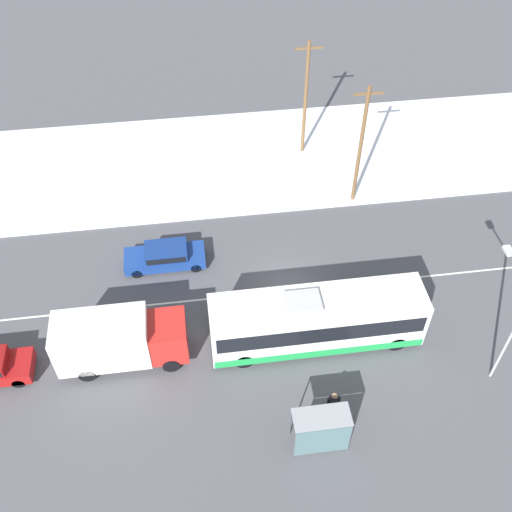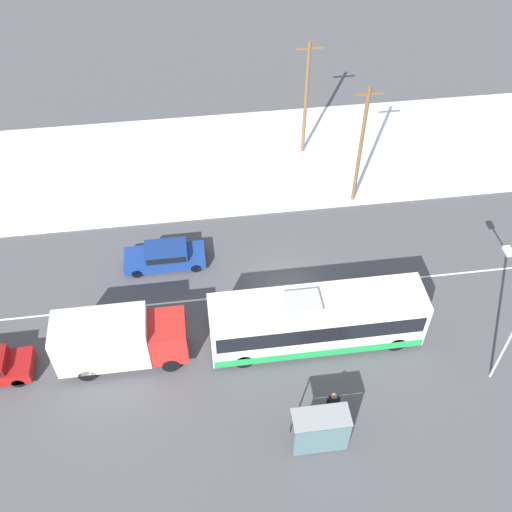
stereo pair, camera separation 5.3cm
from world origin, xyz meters
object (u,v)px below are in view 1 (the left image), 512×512
at_px(sedan_car, 165,256).
at_px(pedestrian_at_stop, 333,402).
at_px(utility_pole_roadside, 361,145).
at_px(utility_pole_snowlot, 306,98).
at_px(bus_shelter, 322,430).
at_px(streetlamp, 512,313).
at_px(city_bus, 317,320).
at_px(box_truck, 118,339).

bearing_deg(sedan_car, pedestrian_at_stop, 124.71).
distance_m(utility_pole_roadside, utility_pole_snowlot, 6.17).
bearing_deg(bus_shelter, pedestrian_at_stop, 59.76).
bearing_deg(streetlamp, utility_pole_roadside, 105.22).
height_order(bus_shelter, utility_pole_roadside, utility_pole_roadside).
xyz_separation_m(bus_shelter, streetlamp, (9.51, 3.27, 2.73)).
xyz_separation_m(pedestrian_at_stop, bus_shelter, (-0.94, -1.62, 0.54)).
distance_m(city_bus, sedan_car, 10.22).
distance_m(box_truck, streetlamp, 19.10).
height_order(sedan_car, utility_pole_snowlot, utility_pole_snowlot).
relative_size(box_truck, bus_shelter, 2.51).
bearing_deg(pedestrian_at_stop, sedan_car, 124.71).
xyz_separation_m(streetlamp, utility_pole_snowlot, (-6.06, 19.34, 0.08)).
distance_m(sedan_car, pedestrian_at_stop, 13.46).
bearing_deg(city_bus, sedan_car, 139.41).
relative_size(city_bus, utility_pole_roadside, 1.29).
xyz_separation_m(sedan_car, utility_pole_snowlot, (10.16, 9.93, 3.71)).
bearing_deg(box_truck, utility_pole_roadside, 35.58).
height_order(city_bus, utility_pole_roadside, utility_pole_roadside).
xyz_separation_m(box_truck, utility_pole_roadside, (14.97, 10.71, 2.73)).
relative_size(utility_pole_roadside, utility_pole_snowlot, 1.00).
relative_size(sedan_car, utility_pole_roadside, 0.56).
distance_m(box_truck, pedestrian_at_stop, 11.12).
xyz_separation_m(city_bus, streetlamp, (8.50, -2.79, 2.70)).
bearing_deg(bus_shelter, utility_pole_roadside, 71.07).
xyz_separation_m(box_truck, sedan_car, (2.46, 6.48, -0.97)).
xyz_separation_m(city_bus, box_truck, (-10.18, 0.14, 0.03)).
distance_m(box_truck, sedan_car, 7.00).
xyz_separation_m(box_truck, pedestrian_at_stop, (10.12, -4.58, -0.61)).
distance_m(pedestrian_at_stop, streetlamp, 9.32).
bearing_deg(box_truck, streetlamp, -8.89).
bearing_deg(city_bus, utility_pole_roadside, 66.17).
bearing_deg(box_truck, city_bus, -0.77).
bearing_deg(sedan_car, bus_shelter, 117.93).
relative_size(pedestrian_at_stop, streetlamp, 0.27).
xyz_separation_m(city_bus, pedestrian_at_stop, (-0.06, -4.44, -0.58)).
bearing_deg(pedestrian_at_stop, streetlamp, 10.92).
bearing_deg(utility_pole_snowlot, city_bus, -98.38).
xyz_separation_m(city_bus, sedan_car, (-7.72, 6.62, -0.93)).
bearing_deg(utility_pole_snowlot, streetlamp, -72.59).
bearing_deg(bus_shelter, utility_pole_snowlot, 81.34).
height_order(bus_shelter, utility_pole_snowlot, utility_pole_snowlot).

